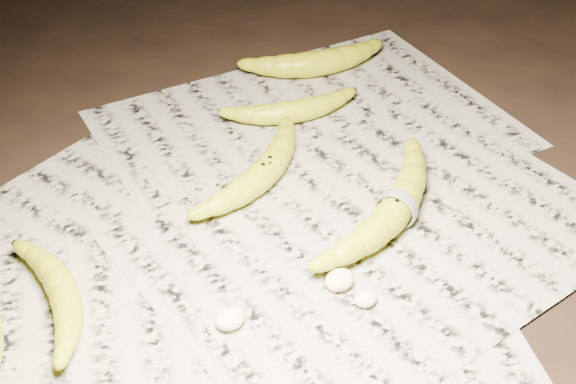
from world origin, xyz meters
TOP-DOWN VIEW (x-y plane):
  - ground at (0.00, 0.00)m, footprint 3.00×3.00m
  - newspaper_patch at (-0.03, 0.01)m, footprint 0.90×0.70m
  - banana_left_b at (-0.25, 0.04)m, footprint 0.09×0.18m
  - banana_center at (0.04, 0.08)m, footprint 0.22×0.14m
  - banana_taped at (0.12, -0.08)m, footprint 0.25×0.16m
  - banana_upper_a at (0.16, 0.18)m, footprint 0.18×0.11m
  - banana_upper_b at (0.27, 0.26)m, footprint 0.21×0.13m
  - measuring_tape at (0.12, -0.08)m, footprint 0.02×0.05m
  - flesh_chunk_a at (-0.13, -0.09)m, footprint 0.03×0.03m
  - flesh_chunk_b at (-0.00, -0.12)m, footprint 0.03×0.03m
  - flesh_chunk_c at (0.00, -0.15)m, footprint 0.03×0.02m

SIDE VIEW (x-z plane):
  - ground at x=0.00m, z-range 0.00..0.00m
  - newspaper_patch at x=-0.03m, z-range 0.00..0.01m
  - flesh_chunk_c at x=0.00m, z-range 0.01..0.02m
  - flesh_chunk_a at x=-0.13m, z-range 0.01..0.03m
  - flesh_chunk_b at x=0.00m, z-range 0.01..0.03m
  - banana_left_b at x=-0.25m, z-range 0.01..0.04m
  - banana_upper_a at x=0.16m, z-range 0.01..0.04m
  - banana_center at x=0.04m, z-range 0.01..0.05m
  - banana_upper_b at x=0.27m, z-range 0.01..0.05m
  - measuring_tape at x=0.12m, z-range 0.00..0.05m
  - banana_taped at x=0.12m, z-range 0.01..0.05m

